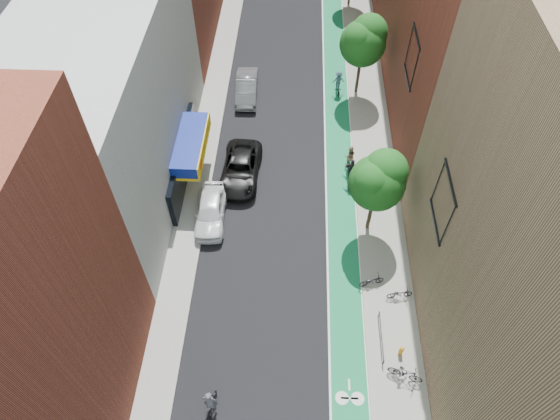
# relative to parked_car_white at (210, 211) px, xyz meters

# --- Properties ---
(ground) EXTENTS (160.00, 160.00, 0.00)m
(ground) POSITION_rel_parked_car_white_xyz_m (4.60, -10.37, -0.80)
(ground) COLOR black
(ground) RESTS_ON ground
(bike_lane) EXTENTS (2.00, 68.00, 0.01)m
(bike_lane) POSITION_rel_parked_car_white_xyz_m (8.60, 15.63, -0.79)
(bike_lane) COLOR #157844
(bike_lane) RESTS_ON ground
(sidewalk_left) EXTENTS (2.00, 68.00, 0.15)m
(sidewalk_left) POSITION_rel_parked_car_white_xyz_m (-1.40, 15.63, -0.72)
(sidewalk_left) COLOR gray
(sidewalk_left) RESTS_ON ground
(sidewalk_right) EXTENTS (3.00, 68.00, 0.15)m
(sidewalk_right) POSITION_rel_parked_car_white_xyz_m (11.10, 15.63, -0.72)
(sidewalk_right) COLOR gray
(sidewalk_right) RESTS_ON ground
(building_left_white) EXTENTS (8.00, 20.00, 12.00)m
(building_left_white) POSITION_rel_parked_car_white_xyz_m (-6.40, 3.63, 5.20)
(building_left_white) COLOR silver
(building_left_white) RESTS_ON ground
(tree_near) EXTENTS (3.40, 3.36, 6.42)m
(tree_near) POSITION_rel_parked_car_white_xyz_m (10.25, -0.35, 3.86)
(tree_near) COLOR #332619
(tree_near) RESTS_ON ground
(tree_mid) EXTENTS (3.55, 3.53, 6.74)m
(tree_mid) POSITION_rel_parked_car_white_xyz_m (10.25, 13.65, 4.09)
(tree_mid) COLOR #332619
(tree_mid) RESTS_ON ground
(parked_car_white) EXTENTS (2.08, 4.75, 1.59)m
(parked_car_white) POSITION_rel_parked_car_white_xyz_m (0.00, 0.00, 0.00)
(parked_car_white) COLOR white
(parked_car_white) RESTS_ON ground
(parked_car_black) EXTENTS (2.80, 5.65, 1.54)m
(parked_car_black) POSITION_rel_parked_car_white_xyz_m (1.60, 3.86, -0.03)
(parked_car_black) COLOR black
(parked_car_black) RESTS_ON ground
(parked_car_silver) EXTENTS (1.80, 4.79, 1.56)m
(parked_car_silver) POSITION_rel_parked_car_white_xyz_m (1.26, 12.89, -0.02)
(parked_car_silver) COLOR gray
(parked_car_silver) RESTS_ON ground
(cyclist_lead) EXTENTS (0.84, 1.96, 2.24)m
(cyclist_lead) POSITION_rel_parked_car_white_xyz_m (1.64, -12.30, -0.04)
(cyclist_lead) COLOR black
(cyclist_lead) RESTS_ON ground
(cyclist_lane_near) EXTENTS (0.87, 1.65, 2.06)m
(cyclist_lane_near) POSITION_rel_parked_car_white_xyz_m (9.19, 4.94, 0.09)
(cyclist_lane_near) COLOR black
(cyclist_lane_near) RESTS_ON ground
(cyclist_lane_mid) EXTENTS (1.10, 2.01, 2.10)m
(cyclist_lane_mid) POSITION_rel_parked_car_white_xyz_m (9.30, 3.60, -0.02)
(cyclist_lane_mid) COLOR black
(cyclist_lane_mid) RESTS_ON ground
(cyclist_lane_far) EXTENTS (1.09, 1.83, 1.94)m
(cyclist_lane_far) POSITION_rel_parked_car_white_xyz_m (8.69, 13.69, 0.04)
(cyclist_lane_far) COLOR black
(cyclist_lane_far) RESTS_ON ground
(parked_bike_near) EXTENTS (1.59, 0.77, 0.80)m
(parked_bike_near) POSITION_rel_parked_car_white_xyz_m (11.68, -5.45, -0.25)
(parked_bike_near) COLOR black
(parked_bike_near) RESTS_ON sidewalk_right
(parked_bike_mid) EXTENTS (1.91, 1.10, 1.11)m
(parked_bike_mid) POSITION_rel_parked_car_white_xyz_m (11.44, -10.22, -0.09)
(parked_bike_mid) COLOR black
(parked_bike_mid) RESTS_ON sidewalk_right
(parked_bike_far) EXTENTS (1.62, 0.94, 0.80)m
(parked_bike_far) POSITION_rel_parked_car_white_xyz_m (10.13, -4.67, -0.24)
(parked_bike_far) COLOR black
(parked_bike_far) RESTS_ON sidewalk_right
(fire_hydrant) EXTENTS (0.25, 0.25, 0.72)m
(fire_hydrant) POSITION_rel_parked_car_white_xyz_m (11.39, -8.91, -0.26)
(fire_hydrant) COLOR orange
(fire_hydrant) RESTS_ON sidewalk_right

